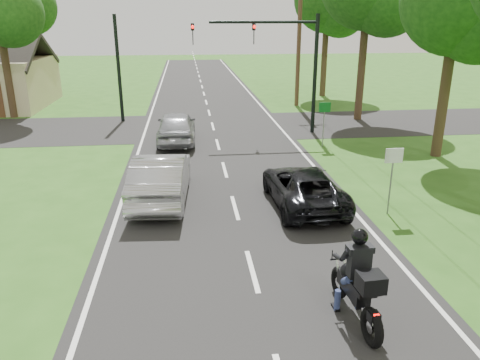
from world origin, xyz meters
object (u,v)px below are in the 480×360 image
at_px(silver_sedan, 161,177).
at_px(utility_pole_far, 299,29).
at_px(sign_white, 393,165).
at_px(sign_green, 324,114).
at_px(silver_suv, 176,127).
at_px(dark_suv, 303,187).
at_px(traffic_signal, 280,53).
at_px(motorcycle_rider, 358,286).

height_order(silver_sedan, utility_pole_far, utility_pole_far).
relative_size(sign_white, sign_green, 1.00).
distance_m(utility_pole_far, sign_white, 19.39).
bearing_deg(sign_green, silver_suv, 166.31).
xyz_separation_m(dark_suv, silver_sedan, (-4.59, 1.00, 0.17)).
xyz_separation_m(traffic_signal, utility_pole_far, (2.86, 8.00, 0.95)).
height_order(sign_white, sign_green, same).
height_order(traffic_signal, utility_pole_far, utility_pole_far).
distance_m(dark_suv, sign_white, 2.84).
height_order(silver_suv, sign_white, sign_white).
bearing_deg(utility_pole_far, dark_suv, -102.45).
distance_m(motorcycle_rider, silver_sedan, 8.28).
relative_size(utility_pole_far, sign_green, 4.71).
bearing_deg(silver_sedan, utility_pole_far, -112.95).
height_order(motorcycle_rider, silver_suv, motorcycle_rider).
bearing_deg(motorcycle_rider, sign_green, 72.76).
xyz_separation_m(silver_sedan, sign_white, (7.06, -2.02, 0.79)).
relative_size(silver_sedan, traffic_signal, 0.75).
distance_m(traffic_signal, sign_white, 11.39).
distance_m(silver_suv, sign_green, 7.10).
distance_m(utility_pole_far, sign_green, 11.63).
xyz_separation_m(silver_sedan, sign_green, (7.26, 5.98, 0.79)).
bearing_deg(dark_suv, utility_pole_far, -104.05).
xyz_separation_m(silver_suv, sign_green, (6.86, -1.67, 0.82)).
bearing_deg(dark_suv, sign_green, -112.56).
relative_size(dark_suv, silver_suv, 0.99).
relative_size(motorcycle_rider, sign_white, 1.10).
xyz_separation_m(silver_sedan, utility_pole_far, (8.56, 17.00, 4.28)).
bearing_deg(utility_pole_far, traffic_signal, -109.68).
distance_m(motorcycle_rider, traffic_signal, 16.57).
height_order(traffic_signal, sign_green, traffic_signal).
bearing_deg(silver_sedan, traffic_signal, -118.57).
relative_size(motorcycle_rider, silver_sedan, 0.49).
relative_size(utility_pole_far, sign_white, 4.71).
bearing_deg(silver_suv, motorcycle_rider, 105.41).
bearing_deg(sign_green, silver_sedan, -140.53).
bearing_deg(silver_sedan, dark_suv, 171.48).
xyz_separation_m(motorcycle_rider, utility_pole_far, (4.40, 24.16, 4.29)).
height_order(silver_suv, traffic_signal, traffic_signal).
xyz_separation_m(motorcycle_rider, silver_suv, (-3.75, 14.81, -0.01)).
bearing_deg(silver_sedan, motorcycle_rider, 123.94).
bearing_deg(traffic_signal, silver_sedan, -122.35).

